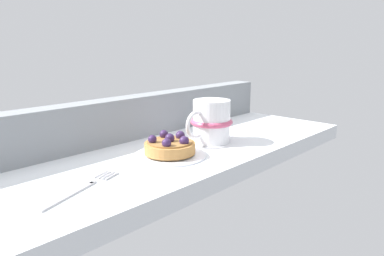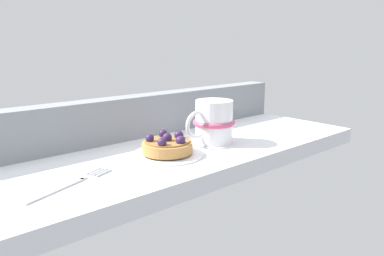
% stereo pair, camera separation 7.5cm
% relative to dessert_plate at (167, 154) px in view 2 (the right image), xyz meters
% --- Properties ---
extents(ground_plane, '(0.88, 0.31, 0.03)m').
position_rel_dessert_plate_xyz_m(ground_plane, '(0.04, 0.03, -0.02)').
color(ground_plane, silver).
extents(window_rail_back, '(0.86, 0.05, 0.09)m').
position_rel_dessert_plate_xyz_m(window_rail_back, '(0.04, 0.16, 0.04)').
color(window_rail_back, gray).
rests_on(window_rail_back, ground_plane).
extents(dessert_plate, '(0.14, 0.14, 0.01)m').
position_rel_dessert_plate_xyz_m(dessert_plate, '(0.00, 0.00, 0.00)').
color(dessert_plate, silver).
rests_on(dessert_plate, ground_plane).
extents(raspberry_tart, '(0.10, 0.10, 0.04)m').
position_rel_dessert_plate_xyz_m(raspberry_tart, '(0.00, -0.00, 0.02)').
color(raspberry_tart, '#B77F42').
rests_on(raspberry_tart, dessert_plate).
extents(coffee_mug, '(0.12, 0.09, 0.09)m').
position_rel_dessert_plate_xyz_m(coffee_mug, '(0.13, 0.01, 0.04)').
color(coffee_mug, white).
rests_on(coffee_mug, ground_plane).
extents(dessert_fork, '(0.16, 0.07, 0.01)m').
position_rel_dessert_plate_xyz_m(dessert_fork, '(-0.20, -0.02, 0.00)').
color(dessert_fork, '#B7B7BC').
rests_on(dessert_fork, ground_plane).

